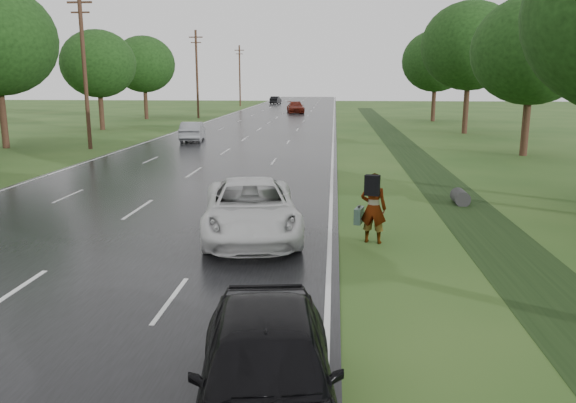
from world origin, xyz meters
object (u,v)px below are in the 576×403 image
Objects in this scene: pedestrian at (372,207)px; silver_sedan at (193,131)px; dark_sedan at (266,370)px; white_pickup at (251,209)px.

silver_sedan is (-11.50, 25.35, -0.28)m from pedestrian.
dark_sedan is 1.09× the size of silver_sedan.
white_pickup is (-3.47, 0.32, -0.18)m from pedestrian.
white_pickup reaches higher than dark_sedan.
pedestrian is 3.49m from white_pickup.
silver_sedan is at bearing 97.95° from white_pickup.
dark_sedan reaches higher than silver_sedan.
pedestrian is at bearing 107.01° from silver_sedan.
dark_sedan is (-1.92, -8.78, -0.20)m from pedestrian.
pedestrian is at bearing -15.04° from white_pickup.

